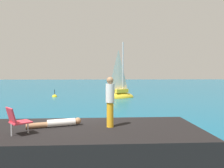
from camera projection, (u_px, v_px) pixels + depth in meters
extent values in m
plane|color=#0F5675|center=(75.00, 138.00, 10.13)|extent=(160.00, 160.00, 0.00)
cube|color=black|center=(80.00, 145.00, 7.39)|extent=(7.73, 3.54, 1.08)
cube|color=black|center=(85.00, 144.00, 9.25)|extent=(1.42, 1.55, 0.97)
cube|color=black|center=(23.00, 142.00, 9.56)|extent=(1.32, 1.49, 1.05)
ellipsoid|color=yellow|center=(120.00, 98.00, 25.62)|extent=(3.66, 2.92, 1.22)
cube|color=yellow|center=(120.00, 91.00, 25.58)|extent=(1.77, 1.55, 0.40)
cylinder|color=#B7B7BC|center=(123.00, 67.00, 25.63)|extent=(0.13, 0.13, 5.55)
cylinder|color=#B2B2B7|center=(115.00, 89.00, 25.13)|extent=(1.94, 1.27, 0.11)
pyramid|color=silver|center=(118.00, 69.00, 25.30)|extent=(1.54, 1.00, 4.22)
cylinder|color=white|center=(61.00, 123.00, 7.65)|extent=(0.93, 0.52, 0.24)
cylinder|color=#9E704C|center=(37.00, 125.00, 7.37)|extent=(0.72, 0.40, 0.18)
sphere|color=#9E704C|center=(78.00, 121.00, 7.85)|extent=(0.22, 0.22, 0.22)
cylinder|color=gold|center=(110.00, 115.00, 7.53)|extent=(0.22, 0.22, 0.80)
cylinder|color=white|center=(110.00, 93.00, 7.50)|extent=(0.28, 0.28, 0.60)
sphere|color=#9E704C|center=(110.00, 80.00, 7.48)|extent=(0.22, 0.22, 0.22)
cube|color=#E03342|center=(21.00, 122.00, 6.63)|extent=(0.71, 0.70, 0.04)
cube|color=#E03342|center=(11.00, 116.00, 6.45)|extent=(0.42, 0.46, 0.45)
cylinder|color=silver|center=(28.00, 127.00, 6.78)|extent=(0.04, 0.04, 0.35)
cylinder|color=silver|center=(11.00, 130.00, 6.47)|extent=(0.04, 0.04, 0.35)
sphere|color=yellow|center=(55.00, 97.00, 26.88)|extent=(0.56, 0.56, 0.56)
cylinder|color=black|center=(55.00, 92.00, 26.85)|extent=(0.06, 0.06, 0.60)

